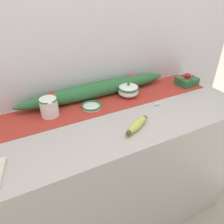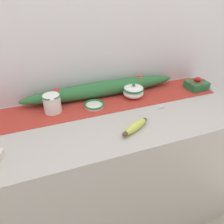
# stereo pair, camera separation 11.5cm
# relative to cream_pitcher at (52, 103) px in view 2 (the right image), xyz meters

# --- Properties ---
(ground_plane) EXTENTS (12.00, 12.00, 0.00)m
(ground_plane) POSITION_rel_cream_pitcher_xyz_m (0.32, -0.16, -0.99)
(ground_plane) COLOR #B2A899
(countertop) EXTENTS (1.55, 0.61, 0.93)m
(countertop) POSITION_rel_cream_pitcher_xyz_m (0.32, -0.16, -0.52)
(countertop) COLOR #B7B2AD
(countertop) RESTS_ON ground_plane
(back_wall) EXTENTS (2.35, 0.04, 2.40)m
(back_wall) POSITION_rel_cream_pitcher_xyz_m (0.32, 0.16, 0.21)
(back_wall) COLOR silver
(back_wall) RESTS_ON ground_plane
(table_runner) EXTENTS (1.42, 0.26, 0.00)m
(table_runner) POSITION_rel_cream_pitcher_xyz_m (0.32, -0.00, -0.06)
(table_runner) COLOR #B23328
(table_runner) RESTS_ON countertop
(cream_pitcher) EXTENTS (0.10, 0.12, 0.11)m
(cream_pitcher) POSITION_rel_cream_pitcher_xyz_m (0.00, 0.00, 0.00)
(cream_pitcher) COLOR white
(cream_pitcher) RESTS_ON countertop
(sugar_bowl) EXTENTS (0.13, 0.13, 0.10)m
(sugar_bowl) POSITION_rel_cream_pitcher_xyz_m (0.50, -0.00, -0.02)
(sugar_bowl) COLOR white
(sugar_bowl) RESTS_ON countertop
(small_dish) EXTENTS (0.12, 0.12, 0.02)m
(small_dish) POSITION_rel_cream_pitcher_xyz_m (0.23, -0.03, -0.05)
(small_dish) COLOR white
(small_dish) RESTS_ON countertop
(banana) EXTENTS (0.18, 0.12, 0.04)m
(banana) POSITION_rel_cream_pitcher_xyz_m (0.36, -0.32, -0.04)
(banana) COLOR #CCD156
(banana) RESTS_ON countertop
(spoon) EXTENTS (0.18, 0.06, 0.01)m
(spoon) POSITION_rel_cream_pitcher_xyz_m (0.60, -0.17, -0.06)
(spoon) COLOR silver
(spoon) RESTS_ON countertop
(gift_box) EXTENTS (0.14, 0.12, 0.08)m
(gift_box) POSITION_rel_cream_pitcher_xyz_m (0.96, -0.04, -0.03)
(gift_box) COLOR #236638
(gift_box) RESTS_ON countertop
(poinsettia_garland) EXTENTS (1.01, 0.11, 0.10)m
(poinsettia_garland) POSITION_rel_cream_pitcher_xyz_m (0.32, 0.08, -0.01)
(poinsettia_garland) COLOR #2D6B38
(poinsettia_garland) RESTS_ON countertop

